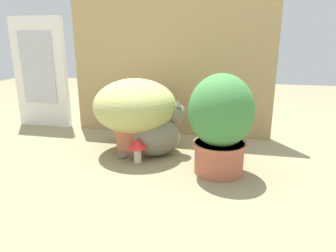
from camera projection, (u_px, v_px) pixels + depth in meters
name	position (u px, v px, depth m)	size (l,w,h in m)	color
ground_plane	(147.00, 160.00, 1.61)	(6.00, 6.00, 0.00)	gray
cardboard_backdrop	(170.00, 65.00, 1.94)	(1.29, 0.03, 0.90)	tan
window_panel_white	(40.00, 73.00, 2.14)	(0.39, 0.05, 0.76)	white
grass_planter	(135.00, 110.00, 1.67)	(0.45, 0.45, 0.41)	#BB6C49
leafy_planter	(221.00, 122.00, 1.39)	(0.30, 0.30, 0.47)	#BD6346
cat	(160.00, 134.00, 1.64)	(0.37, 0.29, 0.32)	slate
mushroom_ornament_red	(137.00, 145.00, 1.55)	(0.11, 0.11, 0.13)	silver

